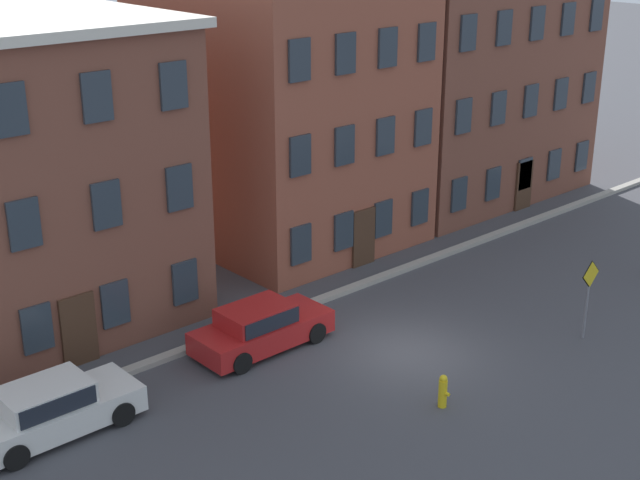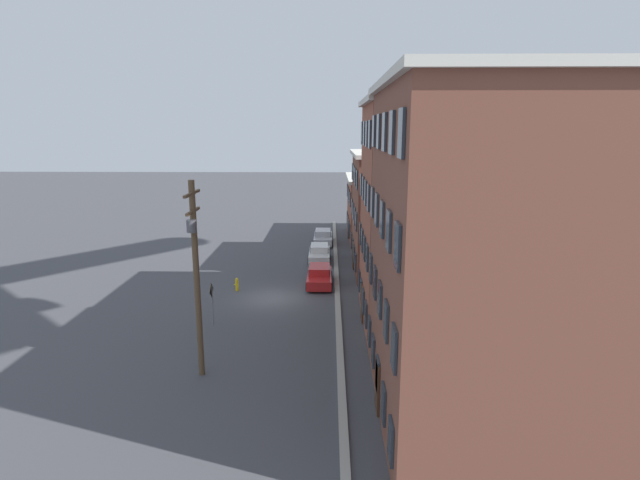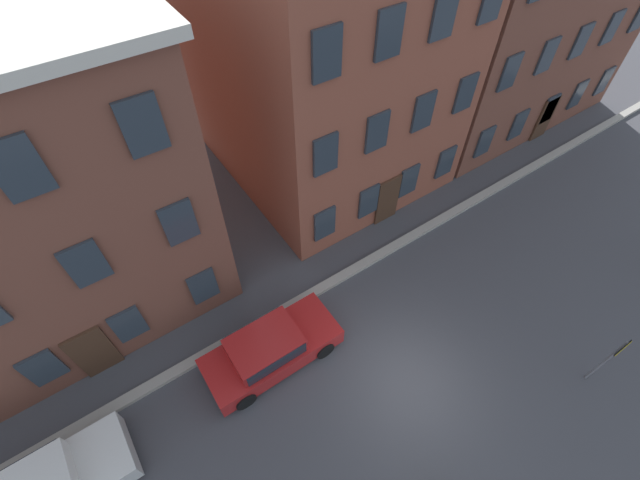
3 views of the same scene
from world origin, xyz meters
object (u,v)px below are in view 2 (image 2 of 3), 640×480
at_px(car_silver, 323,237).
at_px(fire_hydrant, 237,284).
at_px(caution_sign, 212,297).
at_px(utility_pole, 196,270).
at_px(car_red, 319,275).
at_px(car_white, 319,253).

xyz_separation_m(car_silver, fire_hydrant, (15.09, -6.05, -0.27)).
height_order(caution_sign, utility_pole, utility_pole).
bearing_deg(fire_hydrant, car_red, 104.55).
height_order(car_red, caution_sign, caution_sign).
height_order(car_silver, fire_hydrant, car_silver).
bearing_deg(fire_hydrant, caution_sign, -2.33).
bearing_deg(car_white, car_red, 1.18).
height_order(caution_sign, fire_hydrant, caution_sign).
relative_size(caution_sign, utility_pole, 0.28).
bearing_deg(utility_pole, car_red, 159.23).
bearing_deg(fire_hydrant, car_silver, 158.15).
xyz_separation_m(car_white, car_red, (6.89, 0.14, 0.00)).
height_order(car_white, car_red, same).
bearing_deg(caution_sign, car_silver, 163.66).
bearing_deg(utility_pole, car_white, 166.06).
bearing_deg(car_white, car_silver, 178.08).
bearing_deg(caution_sign, car_white, 157.74).
relative_size(car_silver, car_red, 1.00).
xyz_separation_m(car_red, fire_hydrant, (1.55, -5.97, -0.27)).
relative_size(car_silver, car_white, 1.00).
relative_size(caution_sign, fire_hydrant, 2.73).
xyz_separation_m(car_silver, car_red, (13.54, -0.08, 0.00)).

